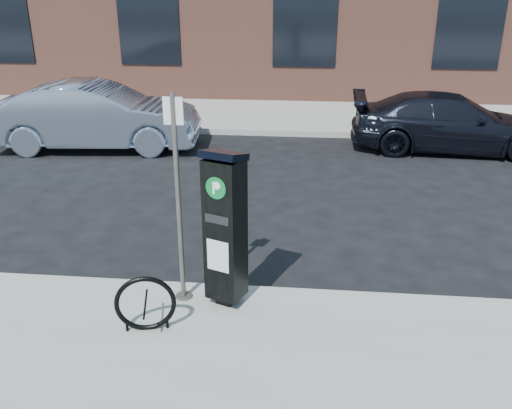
# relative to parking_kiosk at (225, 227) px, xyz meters

# --- Properties ---
(ground) EXTENTS (120.00, 120.00, 0.00)m
(ground) POSITION_rel_parking_kiosk_xyz_m (0.63, 0.35, -1.12)
(ground) COLOR black
(ground) RESTS_ON ground
(sidewalk_far) EXTENTS (60.00, 12.00, 0.15)m
(sidewalk_far) POSITION_rel_parking_kiosk_xyz_m (0.63, 14.35, -1.05)
(sidewalk_far) COLOR gray
(sidewalk_far) RESTS_ON ground
(curb_near) EXTENTS (60.00, 0.12, 0.16)m
(curb_near) POSITION_rel_parking_kiosk_xyz_m (0.63, 0.33, -1.05)
(curb_near) COLOR #9E9B93
(curb_near) RESTS_ON ground
(curb_far) EXTENTS (60.00, 0.12, 0.16)m
(curb_far) POSITION_rel_parking_kiosk_xyz_m (0.63, 8.37, -1.05)
(curb_far) COLOR #9E9B93
(curb_far) RESTS_ON ground
(parking_kiosk) EXTENTS (0.55, 0.52, 1.90)m
(parking_kiosk) POSITION_rel_parking_kiosk_xyz_m (0.00, 0.00, 0.00)
(parking_kiosk) COLOR black
(parking_kiosk) RESTS_ON sidewalk_near
(sign_pole) EXTENTS (0.22, 0.20, 2.48)m
(sign_pole) POSITION_rel_parking_kiosk_xyz_m (-0.54, 0.05, 0.26)
(sign_pole) COLOR #5D5752
(sign_pole) RESTS_ON sidewalk_near
(bike_rack) EXTENTS (0.66, 0.20, 0.66)m
(bike_rack) POSITION_rel_parking_kiosk_xyz_m (-0.78, -0.64, -0.65)
(bike_rack) COLOR black
(bike_rack) RESTS_ON sidewalk_near
(car_silver) EXTENTS (4.94, 2.12, 1.58)m
(car_silver) POSITION_rel_parking_kiosk_xyz_m (-4.14, 6.75, -0.33)
(car_silver) COLOR gray
(car_silver) RESTS_ON ground
(car_dark) EXTENTS (4.69, 2.10, 1.34)m
(car_dark) POSITION_rel_parking_kiosk_xyz_m (4.20, 7.46, -0.46)
(car_dark) COLOR black
(car_dark) RESTS_ON ground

